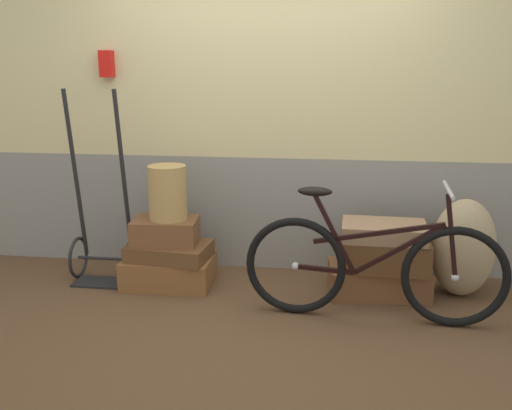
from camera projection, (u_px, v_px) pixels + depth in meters
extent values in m
cube|color=#513823|center=(256.00, 309.00, 3.96)|extent=(9.08, 5.20, 0.06)
cube|color=gray|center=(270.00, 211.00, 4.66)|extent=(7.08, 0.20, 0.90)
cube|color=#CCBC84|center=(271.00, 50.00, 4.35)|extent=(7.08, 0.20, 1.62)
cube|color=red|center=(107.00, 64.00, 4.40)|extent=(0.10, 0.08, 0.20)
cube|color=brown|center=(169.00, 271.00, 4.31)|extent=(0.66, 0.45, 0.21)
cube|color=brown|center=(170.00, 251.00, 4.24)|extent=(0.62, 0.45, 0.12)
cube|color=brown|center=(165.00, 231.00, 4.23)|extent=(0.49, 0.35, 0.18)
cube|color=brown|center=(378.00, 280.00, 4.13)|extent=(0.73, 0.47, 0.21)
cube|color=brown|center=(384.00, 253.00, 4.05)|extent=(0.62, 0.40, 0.22)
cube|color=#937051|center=(384.00, 231.00, 4.00)|extent=(0.59, 0.40, 0.11)
cylinder|color=#A8844C|center=(168.00, 193.00, 4.16)|extent=(0.28, 0.28, 0.40)
torus|color=black|center=(78.00, 257.00, 4.44)|extent=(0.03, 0.32, 0.32)
torus|color=black|center=(132.00, 260.00, 4.39)|extent=(0.03, 0.32, 0.32)
cylinder|color=black|center=(105.00, 258.00, 4.41)|extent=(0.43, 0.02, 0.02)
cylinder|color=black|center=(76.00, 175.00, 4.28)|extent=(0.03, 0.21, 1.28)
cylinder|color=black|center=(124.00, 177.00, 4.23)|extent=(0.03, 0.21, 1.28)
cube|color=black|center=(101.00, 282.00, 4.34)|extent=(0.39, 0.22, 0.02)
ellipsoid|color=#9E8966|center=(463.00, 248.00, 4.05)|extent=(0.44, 0.38, 0.71)
torus|color=black|center=(295.00, 266.00, 3.76)|extent=(0.66, 0.10, 0.66)
sphere|color=#B2B2B7|center=(295.00, 266.00, 3.76)|extent=(0.05, 0.05, 0.05)
torus|color=black|center=(455.00, 277.00, 3.57)|extent=(0.66, 0.10, 0.66)
sphere|color=#B2B2B7|center=(455.00, 277.00, 3.57)|extent=(0.05, 0.05, 0.05)
cube|color=black|center=(399.00, 249.00, 3.59)|extent=(0.55, 0.07, 0.38)
cube|color=black|center=(335.00, 234.00, 3.66)|extent=(0.29, 0.05, 0.52)
cube|color=black|center=(324.00, 269.00, 3.73)|extent=(0.38, 0.05, 0.04)
cube|color=black|center=(378.00, 233.00, 3.60)|extent=(0.81, 0.08, 0.19)
cube|color=black|center=(452.00, 237.00, 3.51)|extent=(0.11, 0.04, 0.53)
ellipsoid|color=black|center=(315.00, 191.00, 3.61)|extent=(0.23, 0.11, 0.06)
cylinder|color=#A5A5AD|center=(448.00, 190.00, 3.45)|extent=(0.06, 0.46, 0.02)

